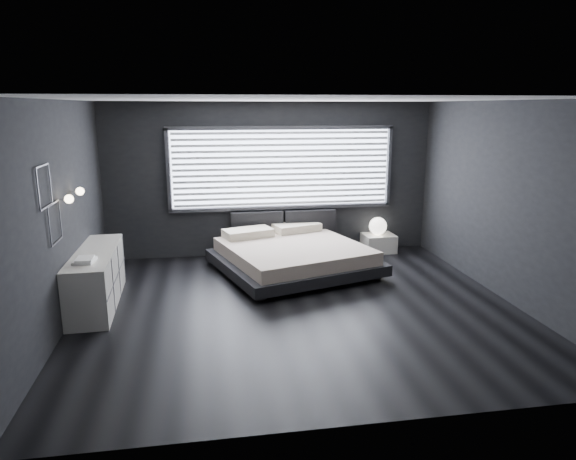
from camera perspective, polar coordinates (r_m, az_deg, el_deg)
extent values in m
plane|color=black|center=(7.20, 1.12, -8.56)|extent=(6.00, 6.00, 0.00)
plane|color=white|center=(6.67, 1.23, 14.31)|extent=(6.00, 6.00, 0.00)
cube|color=black|center=(9.48, -1.88, 5.62)|extent=(6.00, 0.04, 2.80)
cube|color=black|center=(4.21, 8.04, -4.79)|extent=(6.00, 0.04, 2.80)
cube|color=black|center=(6.92, -24.06, 1.43)|extent=(0.04, 5.50, 2.80)
cube|color=black|center=(7.91, 23.09, 2.92)|extent=(0.04, 5.50, 2.80)
cube|color=white|center=(9.46, -0.67, 6.89)|extent=(4.00, 0.02, 1.38)
cube|color=#47474C|center=(9.34, -13.18, 6.45)|extent=(0.06, 0.08, 1.48)
cube|color=#47474C|center=(9.95, 11.14, 6.97)|extent=(0.06, 0.08, 1.48)
cube|color=#47474C|center=(9.37, -0.65, 11.30)|extent=(4.14, 0.08, 0.06)
cube|color=#47474C|center=(9.55, -0.63, 2.51)|extent=(4.14, 0.08, 0.06)
cube|color=silver|center=(9.40, -0.61, 6.85)|extent=(3.94, 0.03, 1.32)
cube|color=black|center=(9.49, -3.46, 0.51)|extent=(0.96, 0.16, 0.52)
cube|color=black|center=(9.64, 2.46, 0.73)|extent=(0.96, 0.16, 0.52)
cylinder|color=silver|center=(6.92, -23.72, 3.15)|extent=(0.10, 0.02, 0.02)
sphere|color=#FFE5B7|center=(6.90, -23.16, 3.18)|extent=(0.11, 0.11, 0.11)
cylinder|color=silver|center=(7.50, -22.64, 3.98)|extent=(0.10, 0.02, 0.02)
sphere|color=#FFE5B7|center=(7.48, -22.11, 4.01)|extent=(0.11, 0.11, 0.11)
cube|color=#47474C|center=(6.29, -25.66, 6.45)|extent=(0.01, 0.46, 0.02)
cube|color=#47474C|center=(6.35, -25.24, 2.34)|extent=(0.01, 0.46, 0.02)
cube|color=#47474C|center=(6.54, -24.91, 4.71)|extent=(0.01, 0.02, 0.46)
cube|color=#47474C|center=(6.10, -26.02, 4.04)|extent=(0.01, 0.02, 0.46)
cube|color=#47474C|center=(6.59, -24.66, 2.68)|extent=(0.01, 0.46, 0.02)
cube|color=#47474C|center=(6.68, -24.27, -1.19)|extent=(0.01, 0.46, 0.02)
cube|color=#47474C|center=(6.85, -23.99, 1.15)|extent=(0.01, 0.02, 0.46)
cube|color=#47474C|center=(6.42, -24.98, 0.28)|extent=(0.01, 0.02, 0.46)
cube|color=black|center=(7.47, -3.15, -7.39)|extent=(0.16, 0.16, 0.09)
cube|color=black|center=(8.44, 9.72, -5.08)|extent=(0.16, 0.16, 0.09)
cube|color=black|center=(9.09, -7.74, -3.64)|extent=(0.16, 0.16, 0.09)
cube|color=black|center=(9.89, 3.51, -2.10)|extent=(0.16, 0.16, 0.09)
cube|color=black|center=(8.62, 0.66, -3.57)|extent=(2.92, 2.85, 0.17)
cube|color=#B6A38F|center=(8.57, 0.66, -2.33)|extent=(2.63, 2.63, 0.21)
cube|color=beige|center=(9.06, -4.47, -0.32)|extent=(0.93, 0.68, 0.14)
cube|color=beige|center=(9.45, 0.96, 0.31)|extent=(0.93, 0.68, 0.14)
cube|color=silver|center=(9.96, 10.02, -1.43)|extent=(0.60, 0.51, 0.34)
sphere|color=white|center=(9.86, 9.95, 0.44)|extent=(0.33, 0.33, 0.33)
cube|color=silver|center=(7.66, -20.51, -5.00)|extent=(0.60, 1.95, 0.77)
cube|color=#47474C|center=(7.62, -18.47, -4.93)|extent=(0.07, 1.91, 0.75)
cube|color=white|center=(7.07, -21.67, -3.20)|extent=(0.26, 0.33, 0.04)
cube|color=white|center=(7.04, -21.65, -2.99)|extent=(0.21, 0.28, 0.03)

